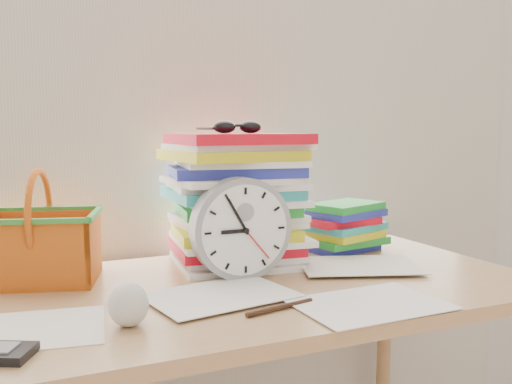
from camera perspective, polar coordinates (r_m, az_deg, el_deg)
name	(u,v)px	position (r m, az deg, el deg)	size (l,w,h in m)	color
curtain	(180,55)	(1.62, -7.60, 13.40)	(2.40, 0.01, 2.50)	beige
desk	(232,317)	(1.32, -2.39, -12.40)	(1.40, 0.70, 0.75)	#A77C4E
paper_stack	(238,199)	(1.47, -1.81, -0.71)	(0.35, 0.29, 0.34)	white
clock	(241,229)	(1.33, -1.51, -3.67)	(0.24, 0.24, 0.05)	gray
sunglasses	(238,127)	(1.42, -1.85, 6.52)	(0.14, 0.12, 0.04)	black
book_stack	(343,227)	(1.66, 8.71, -3.45)	(0.24, 0.19, 0.14)	white
basket	(40,227)	(1.39, -20.79, -3.26)	(0.26, 0.20, 0.26)	orange
crumpled_ball	(128,304)	(1.06, -12.69, -10.88)	(0.08, 0.08, 0.08)	silver
pen	(280,307)	(1.13, 2.42, -11.46)	(0.01, 0.01, 0.16)	black
scattered_papers	(232,282)	(1.30, -2.41, -9.03)	(1.26, 0.42, 0.02)	white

